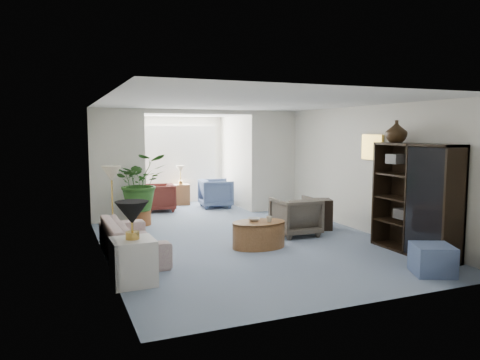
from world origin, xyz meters
name	(u,v)px	position (x,y,z in m)	size (l,w,h in m)	color
floor	(253,245)	(0.00, 0.00, 0.00)	(6.00, 6.00, 0.00)	#7D90A5
sunroom_floor	(189,209)	(0.00, 4.10, 0.00)	(2.60, 2.60, 0.00)	#7D90A5
back_pier_left	(118,166)	(-1.90, 3.00, 1.25)	(1.20, 0.12, 2.50)	white
back_pier_right	(274,161)	(1.90, 3.00, 1.25)	(1.20, 0.12, 2.50)	white
back_header	(201,112)	(0.00, 3.00, 2.45)	(2.60, 0.12, 0.10)	white
window_pane	(177,153)	(0.00, 5.18, 1.40)	(2.20, 0.02, 1.50)	white
window_blinds	(178,153)	(0.00, 5.15, 1.40)	(2.20, 0.02, 1.50)	white
framed_picture	(373,147)	(2.46, -0.10, 1.70)	(0.04, 0.50, 0.40)	#B4AA90
sofa	(132,239)	(-2.08, 0.09, 0.29)	(2.00, 0.78, 0.58)	beige
end_table	(133,262)	(-2.28, -1.26, 0.30)	(0.55, 0.55, 0.60)	silver
table_lamp	(132,213)	(-2.28, -1.26, 0.95)	(0.44, 0.44, 0.30)	black
floor_lamp	(111,174)	(-2.25, 1.16, 1.25)	(0.36, 0.36, 0.28)	beige
coffee_table	(259,234)	(0.04, -0.16, 0.23)	(0.95, 0.95, 0.45)	#925D35
coffee_bowl	(254,219)	(-0.01, -0.06, 0.48)	(0.21, 0.21, 0.05)	beige
coffee_cup	(269,219)	(0.19, -0.26, 0.50)	(0.11, 0.11, 0.10)	#BCB9A5
wingback_chair	(295,216)	(1.08, 0.41, 0.37)	(0.79, 0.82, 0.74)	#6A6053
side_table_dark	(318,214)	(1.78, 0.71, 0.31)	(0.52, 0.41, 0.62)	black
entertainment_cabinet	(415,199)	(2.23, -1.49, 0.91)	(0.43, 1.63, 1.81)	black
cabinet_urn	(396,131)	(2.23, -0.99, 2.00)	(0.36, 0.36, 0.38)	#302010
ottoman	(432,260)	(1.68, -2.44, 0.21)	(0.52, 0.52, 0.42)	slate
plant_pot	(142,218)	(-1.50, 2.50, 0.16)	(0.40, 0.40, 0.32)	#99562C
house_plant	(141,182)	(-1.50, 2.50, 0.93)	(1.10, 0.95, 1.22)	#27541C
sunroom_chair_blue	(216,193)	(0.73, 4.05, 0.37)	(0.79, 0.82, 0.74)	slate
sunroom_chair_maroon	(159,197)	(-0.77, 4.05, 0.34)	(0.73, 0.75, 0.68)	#57201E
sunroom_table	(181,194)	(-0.02, 4.80, 0.28)	(0.46, 0.36, 0.56)	#925D35
shelf_clutter	(412,197)	(2.18, -1.47, 0.94)	(0.30, 1.16, 1.06)	black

